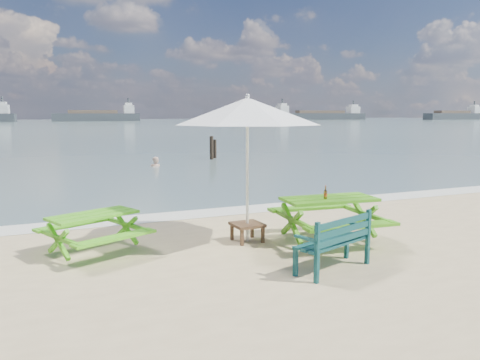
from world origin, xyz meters
name	(u,v)px	position (x,y,z in m)	size (l,w,h in m)	color
sea	(60,126)	(0.00, 85.00, 0.00)	(300.00, 300.00, 0.00)	slate
foam_strip	(198,214)	(0.00, 4.60, 0.01)	(22.00, 0.90, 0.01)	silver
picnic_table_left	(94,234)	(-2.56, 2.35, 0.33)	(1.93, 2.02, 0.68)	#4EB61B
picnic_table_right	(329,220)	(1.52, 1.44, 0.39)	(1.87, 2.04, 0.82)	#479B17
park_bench	(333,253)	(0.67, 0.06, 0.26)	(1.43, 0.87, 0.83)	#0E3B3C
side_table	(247,232)	(0.12, 2.00, 0.18)	(0.56, 0.56, 0.35)	brown
patio_umbrella	(247,111)	(0.12, 2.00, 2.39)	(2.79, 2.79, 2.63)	silver
beer_bottle	(325,195)	(1.38, 1.36, 0.90)	(0.06, 0.06, 0.24)	#985D16
swimmer	(155,174)	(1.31, 14.79, -0.37)	(0.61, 0.43, 1.60)	tan
mooring_pilings	(213,150)	(4.79, 16.86, 0.45)	(0.58, 0.78, 1.38)	black
cargo_ships	(253,116)	(55.14, 121.70, 1.18)	(171.50, 20.85, 4.40)	#33393D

